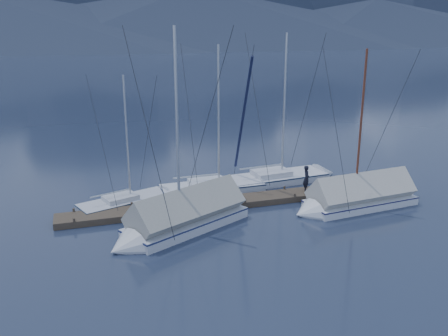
{
  "coord_description": "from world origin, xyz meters",
  "views": [
    {
      "loc": [
        -7.52,
        -21.63,
        9.47
      ],
      "look_at": [
        0.0,
        2.0,
        2.2
      ],
      "focal_mm": 38.0,
      "sensor_mm": 36.0,
      "label": 1
    }
  ],
  "objects_px": {
    "sailboat_open_right": "(289,178)",
    "sailboat_covered_far": "(177,221)",
    "sailboat_open_left": "(137,200)",
    "person": "(306,179)",
    "sailboat_covered_near": "(353,199)",
    "sailboat_open_mid": "(227,187)"
  },
  "relations": [
    {
      "from": "sailboat_open_right",
      "to": "sailboat_covered_far",
      "type": "relative_size",
      "value": 0.96
    },
    {
      "from": "sailboat_open_right",
      "to": "sailboat_open_left",
      "type": "bearing_deg",
      "value": -173.51
    },
    {
      "from": "sailboat_covered_far",
      "to": "person",
      "type": "xyz_separation_m",
      "value": [
        8.24,
        2.56,
        0.6
      ]
    },
    {
      "from": "sailboat_open_right",
      "to": "sailboat_covered_near",
      "type": "bearing_deg",
      "value": -77.61
    },
    {
      "from": "sailboat_open_right",
      "to": "sailboat_covered_near",
      "type": "xyz_separation_m",
      "value": [
        1.22,
        -5.55,
        0.29
      ]
    },
    {
      "from": "sailboat_covered_far",
      "to": "person",
      "type": "bearing_deg",
      "value": 17.24
    },
    {
      "from": "person",
      "to": "sailboat_covered_far",
      "type": "bearing_deg",
      "value": 125.51
    },
    {
      "from": "sailboat_covered_far",
      "to": "person",
      "type": "distance_m",
      "value": 8.65
    },
    {
      "from": "sailboat_open_left",
      "to": "person",
      "type": "relative_size",
      "value": 5.05
    },
    {
      "from": "sailboat_open_mid",
      "to": "person",
      "type": "height_order",
      "value": "sailboat_open_mid"
    },
    {
      "from": "sailboat_open_left",
      "to": "sailboat_open_right",
      "type": "distance_m",
      "value": 10.06
    },
    {
      "from": "sailboat_open_left",
      "to": "sailboat_covered_near",
      "type": "height_order",
      "value": "sailboat_covered_near"
    },
    {
      "from": "person",
      "to": "sailboat_open_mid",
      "type": "bearing_deg",
      "value": 75.67
    },
    {
      "from": "sailboat_open_right",
      "to": "person",
      "type": "bearing_deg",
      "value": -97.51
    },
    {
      "from": "sailboat_open_left",
      "to": "sailboat_covered_far",
      "type": "xyz_separation_m",
      "value": [
        1.33,
        -4.62,
        0.38
      ]
    },
    {
      "from": "sailboat_open_mid",
      "to": "person",
      "type": "xyz_separation_m",
      "value": [
        4.05,
        -2.59,
        0.96
      ]
    },
    {
      "from": "sailboat_covered_near",
      "to": "person",
      "type": "height_order",
      "value": "sailboat_covered_near"
    },
    {
      "from": "sailboat_open_mid",
      "to": "sailboat_covered_near",
      "type": "distance_m",
      "value": 7.54
    },
    {
      "from": "sailboat_open_mid",
      "to": "sailboat_covered_far",
      "type": "relative_size",
      "value": 0.9
    },
    {
      "from": "sailboat_open_mid",
      "to": "sailboat_covered_near",
      "type": "relative_size",
      "value": 1.01
    },
    {
      "from": "sailboat_open_right",
      "to": "sailboat_covered_far",
      "type": "bearing_deg",
      "value": -146.41
    },
    {
      "from": "sailboat_open_left",
      "to": "sailboat_open_mid",
      "type": "distance_m",
      "value": 5.55
    }
  ]
}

